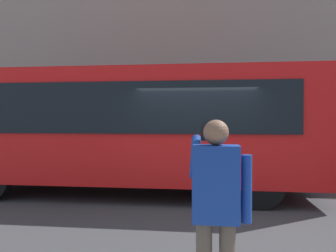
{
  "coord_description": "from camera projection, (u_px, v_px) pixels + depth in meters",
  "views": [
    {
      "loc": [
        -0.24,
        7.38,
        1.85
      ],
      "look_at": [
        0.75,
        -0.82,
        1.69
      ],
      "focal_mm": 35.4,
      "sensor_mm": 36.0,
      "label": 1
    }
  ],
  "objects": [
    {
      "name": "pedestrian_photographer",
      "position": [
        216.0,
        202.0,
        2.86
      ],
      "size": [
        0.53,
        0.52,
        1.7
      ],
      "color": "#4C4238",
      "rests_on": "sidewalk_curb"
    },
    {
      "name": "red_bus",
      "position": [
        129.0,
        126.0,
        8.23
      ],
      "size": [
        9.05,
        2.54,
        3.08
      ],
      "color": "red",
      "rests_on": "ground_plane"
    },
    {
      "name": "building_facade_far",
      "position": [
        203.0,
        22.0,
        14.02
      ],
      "size": [
        28.0,
        1.55,
        12.0
      ],
      "color": "gray",
      "rests_on": "ground_plane"
    },
    {
      "name": "ground_plane",
      "position": [
        197.0,
        202.0,
        7.39
      ],
      "size": [
        60.0,
        60.0,
        0.0
      ],
      "primitive_type": "plane",
      "color": "#38383A"
    }
  ]
}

